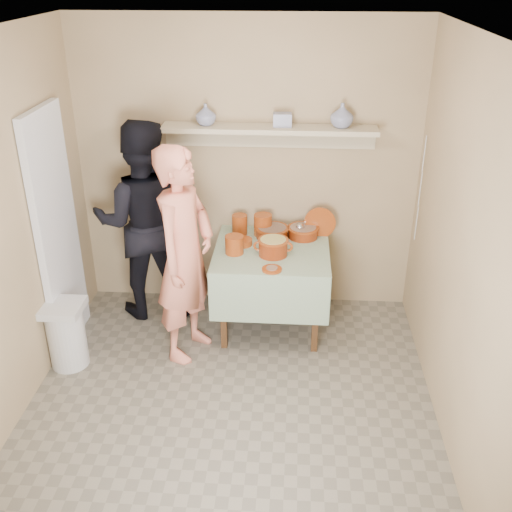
# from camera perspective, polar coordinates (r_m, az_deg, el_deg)

# --- Properties ---
(ground) EXTENTS (3.50, 3.50, 0.00)m
(ground) POSITION_cam_1_polar(r_m,az_deg,el_deg) (4.46, -2.67, -15.33)
(ground) COLOR #706858
(ground) RESTS_ON ground
(tile_panel) EXTENTS (0.06, 0.70, 2.00)m
(tile_panel) POSITION_cam_1_polar(r_m,az_deg,el_deg) (5.05, -18.39, 2.08)
(tile_panel) COLOR silver
(tile_panel) RESTS_ON ground
(plate_stack_a) EXTENTS (0.14, 0.14, 0.18)m
(plate_stack_a) POSITION_cam_1_polar(r_m,az_deg,el_deg) (5.32, -1.57, 3.01)
(plate_stack_a) COLOR maroon
(plate_stack_a) RESTS_ON serving_table
(plate_stack_b) EXTENTS (0.16, 0.16, 0.19)m
(plate_stack_b) POSITION_cam_1_polar(r_m,az_deg,el_deg) (5.30, 0.66, 2.99)
(plate_stack_b) COLOR maroon
(plate_stack_b) RESTS_ON serving_table
(bowl_stack) EXTENTS (0.15, 0.15, 0.15)m
(bowl_stack) POSITION_cam_1_polar(r_m,az_deg,el_deg) (4.98, -2.08, 1.08)
(bowl_stack) COLOR maroon
(bowl_stack) RESTS_ON serving_table
(empty_bowl) EXTENTS (0.17, 0.17, 0.05)m
(empty_bowl) POSITION_cam_1_polar(r_m,az_deg,el_deg) (5.15, -1.32, 1.35)
(empty_bowl) COLOR maroon
(empty_bowl) RESTS_ON serving_table
(propped_lid) EXTENTS (0.28, 0.06, 0.28)m
(propped_lid) POSITION_cam_1_polar(r_m,az_deg,el_deg) (5.31, 6.09, 3.16)
(propped_lid) COLOR maroon
(propped_lid) RESTS_ON serving_table
(vase_right) EXTENTS (0.23, 0.23, 0.20)m
(vase_right) POSITION_cam_1_polar(r_m,az_deg,el_deg) (5.08, 8.19, 13.12)
(vase_right) COLOR navy
(vase_right) RESTS_ON wall_shelf
(vase_left) EXTENTS (0.24, 0.24, 0.18)m
(vase_left) POSITION_cam_1_polar(r_m,az_deg,el_deg) (5.12, -4.81, 13.28)
(vase_left) COLOR navy
(vase_left) RESTS_ON wall_shelf
(ceramic_box) EXTENTS (0.16, 0.12, 0.11)m
(ceramic_box) POSITION_cam_1_polar(r_m,az_deg,el_deg) (5.08, 2.53, 12.84)
(ceramic_box) COLOR navy
(ceramic_box) RESTS_ON wall_shelf
(person_cook) EXTENTS (0.62, 0.75, 1.77)m
(person_cook) POSITION_cam_1_polar(r_m,az_deg,el_deg) (4.72, -6.79, 0.07)
(person_cook) COLOR #E57C62
(person_cook) RESTS_ON ground
(person_helper) EXTENTS (0.97, 0.81, 1.80)m
(person_helper) POSITION_cam_1_polar(r_m,az_deg,el_deg) (5.36, -10.67, 3.30)
(person_helper) COLOR black
(person_helper) RESTS_ON ground
(room_shell) EXTENTS (3.04, 3.54, 2.62)m
(room_shell) POSITION_cam_1_polar(r_m,az_deg,el_deg) (3.59, -3.21, 4.15)
(room_shell) COLOR tan
(room_shell) RESTS_ON ground
(serving_table) EXTENTS (0.97, 0.97, 0.76)m
(serving_table) POSITION_cam_1_polar(r_m,az_deg,el_deg) (5.14, 1.52, -0.47)
(serving_table) COLOR #4C2D16
(serving_table) RESTS_ON ground
(cazuela_meat_a) EXTENTS (0.30, 0.30, 0.10)m
(cazuela_meat_a) POSITION_cam_1_polar(r_m,az_deg,el_deg) (5.27, 1.55, 2.36)
(cazuela_meat_a) COLOR #631D0A
(cazuela_meat_a) RESTS_ON serving_table
(cazuela_meat_b) EXTENTS (0.28, 0.28, 0.10)m
(cazuela_meat_b) POSITION_cam_1_polar(r_m,az_deg,el_deg) (5.29, 4.50, 2.38)
(cazuela_meat_b) COLOR #631D0A
(cazuela_meat_b) RESTS_ON serving_table
(ladle) EXTENTS (0.08, 0.26, 0.19)m
(ladle) POSITION_cam_1_polar(r_m,az_deg,el_deg) (5.24, 4.22, 2.77)
(ladle) COLOR silver
(ladle) RESTS_ON cazuela_meat_b
(cazuela_rice) EXTENTS (0.33, 0.25, 0.14)m
(cazuela_rice) POSITION_cam_1_polar(r_m,az_deg,el_deg) (4.94, 1.64, 0.99)
(cazuela_rice) COLOR #631D0A
(cazuela_rice) RESTS_ON serving_table
(front_plate) EXTENTS (0.16, 0.16, 0.03)m
(front_plate) POSITION_cam_1_polar(r_m,az_deg,el_deg) (4.73, 1.52, -1.25)
(front_plate) COLOR maroon
(front_plate) RESTS_ON serving_table
(wall_shelf) EXTENTS (1.80, 0.25, 0.21)m
(wall_shelf) POSITION_cam_1_polar(r_m,az_deg,el_deg) (5.12, 1.27, 11.81)
(wall_shelf) COLOR #BBAD8B
(wall_shelf) RESTS_ON room_shell
(trash_bin) EXTENTS (0.32, 0.32, 0.56)m
(trash_bin) POSITION_cam_1_polar(r_m,az_deg,el_deg) (5.05, -17.62, -7.12)
(trash_bin) COLOR silver
(trash_bin) RESTS_ON ground
(electrical_cord) EXTENTS (0.01, 0.05, 0.90)m
(electrical_cord) POSITION_cam_1_polar(r_m,az_deg,el_deg) (5.19, 15.37, 6.13)
(electrical_cord) COLOR silver
(electrical_cord) RESTS_ON wall_shelf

